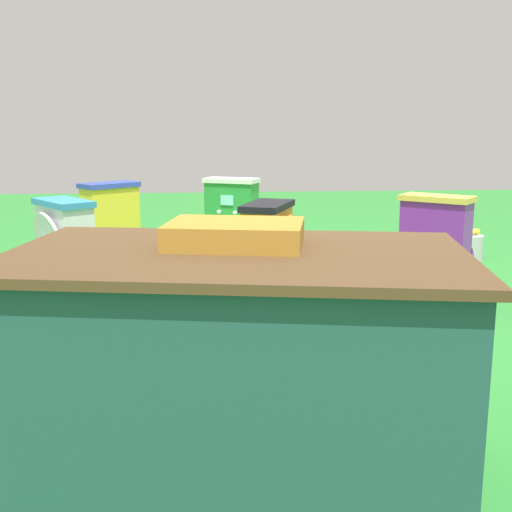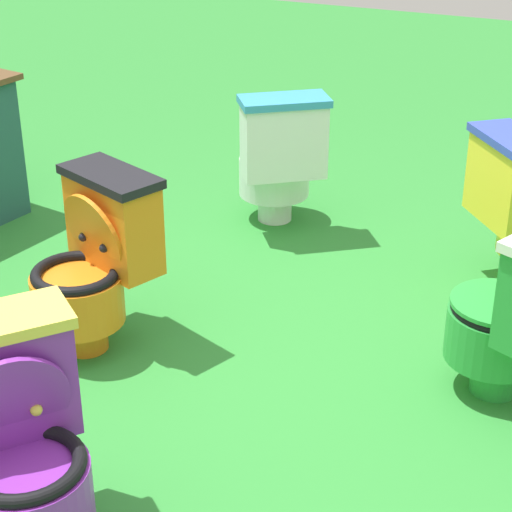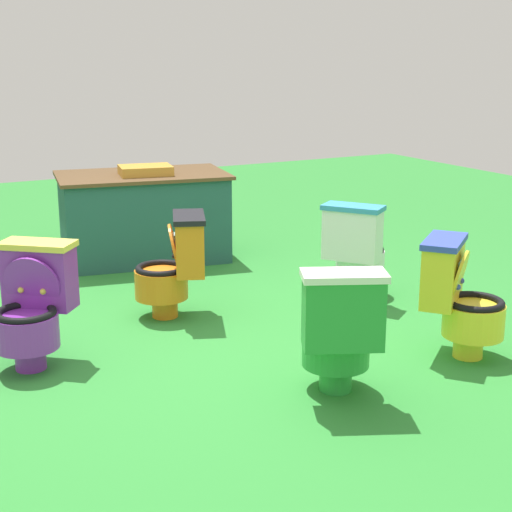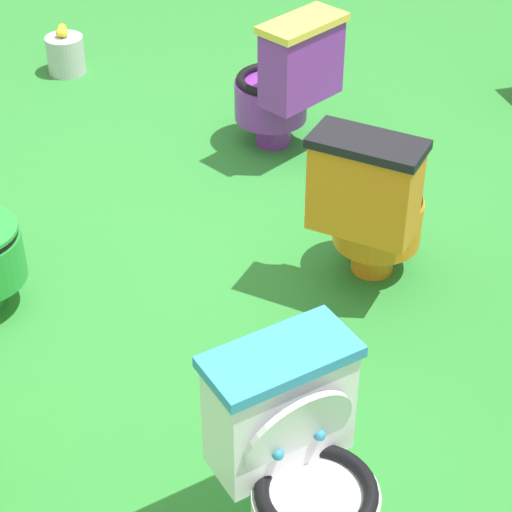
# 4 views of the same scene
# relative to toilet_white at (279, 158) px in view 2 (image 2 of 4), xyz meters

# --- Properties ---
(ground) EXTENTS (14.00, 14.00, 0.00)m
(ground) POSITION_rel_toilet_white_xyz_m (-1.51, -0.33, -0.37)
(ground) COLOR #2D8433
(toilet_white) EXTENTS (0.63, 0.61, 0.73)m
(toilet_white) POSITION_rel_toilet_white_xyz_m (0.00, 0.00, 0.00)
(toilet_white) COLOR white
(toilet_white) RESTS_ON ground
(toilet_orange) EXTENTS (0.61, 0.56, 0.73)m
(toilet_orange) POSITION_rel_toilet_white_xyz_m (-1.37, 0.23, 0.00)
(toilet_orange) COLOR orange
(toilet_orange) RESTS_ON ground
(toilet_purple) EXTENTS (0.62, 0.64, 0.73)m
(toilet_purple) POSITION_rel_toilet_white_xyz_m (-2.44, -0.18, 0.00)
(toilet_purple) COLOR purple
(toilet_purple) RESTS_ON ground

